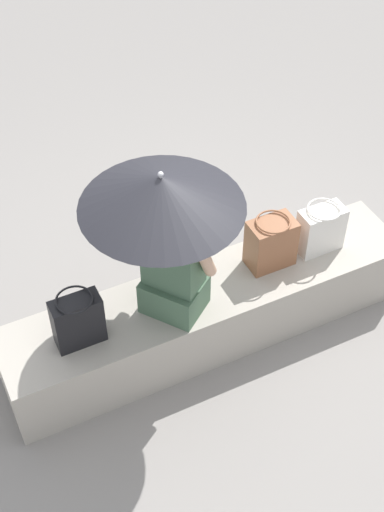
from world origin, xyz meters
name	(u,v)px	position (x,y,z in m)	size (l,w,h in m)	color
ground_plane	(208,334)	(0.00, 0.00, 0.00)	(14.00, 14.00, 0.00)	gray
stone_bench	(209,312)	(0.00, 0.00, 0.23)	(2.63, 0.53, 0.45)	#A8A093
person_seated	(173,261)	(0.25, 0.04, 0.84)	(0.44, 0.50, 0.90)	#47664C
parasol	(161,192)	(0.30, 0.03, 1.35)	(0.88, 0.88, 1.03)	#B7B7BC
handbag_black	(271,243)	(-0.44, -0.03, 0.62)	(0.29, 0.21, 0.35)	brown
tote_bag_canvas	(321,229)	(-0.79, -0.01, 0.62)	(0.29, 0.21, 0.33)	silver
shoulder_bag_spare	(78,320)	(0.84, 0.04, 0.63)	(0.28, 0.21, 0.35)	black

